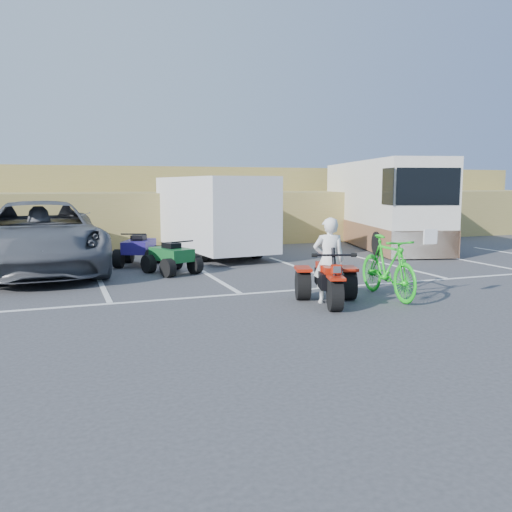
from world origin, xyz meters
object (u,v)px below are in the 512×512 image
object	(u,v)px
cargo_trailer	(213,213)
rv_motorhome	(380,210)
rider	(329,260)
quad_atv_blue	(140,265)
quad_atv_green	(172,273)
green_dirt_bike	(388,267)
red_trike_atv	(329,304)
grey_pickup	(40,236)

from	to	relation	value
cargo_trailer	rv_motorhome	xyz separation A→B (m)	(6.84, 0.71, -0.03)
rider	quad_atv_blue	size ratio (longest dim) A/B	1.12
rv_motorhome	quad_atv_green	xyz separation A→B (m)	(-8.88, -3.93, -1.35)
cargo_trailer	green_dirt_bike	bearing A→B (deg)	-85.13
rider	quad_atv_blue	distance (m)	6.95
green_dirt_bike	quad_atv_blue	bearing A→B (deg)	126.83
green_dirt_bike	quad_atv_blue	world-z (taller)	green_dirt_bike
quad_atv_green	green_dirt_bike	bearing A→B (deg)	-74.22
rider	cargo_trailer	bearing A→B (deg)	-71.32
green_dirt_bike	quad_atv_green	world-z (taller)	green_dirt_bike
rider	quad_atv_green	bearing A→B (deg)	-46.99
quad_atv_blue	quad_atv_green	xyz separation A→B (m)	(0.59, -1.74, 0.00)
quad_atv_blue	quad_atv_green	distance (m)	1.83
rv_motorhome	quad_atv_blue	distance (m)	9.81
rider	rv_motorhome	bearing A→B (deg)	-110.54
green_dirt_bike	rider	bearing A→B (deg)	-175.10
red_trike_atv	quad_atv_green	distance (m)	5.18
rv_motorhome	red_trike_atv	bearing A→B (deg)	-113.37
rider	grey_pickup	xyz separation A→B (m)	(-5.38, 6.17, 0.09)
grey_pickup	quad_atv_blue	distance (m)	2.79
rider	quad_atv_blue	xyz separation A→B (m)	(-2.76, 6.32, -0.84)
red_trike_atv	green_dirt_bike	xyz separation A→B (m)	(1.42, 0.18, 0.64)
cargo_trailer	quad_atv_green	bearing A→B (deg)	-128.39
quad_atv_blue	quad_atv_green	world-z (taller)	quad_atv_blue
red_trike_atv	cargo_trailer	xyz separation A→B (m)	(-0.09, 7.95, 1.38)
rider	green_dirt_bike	xyz separation A→B (m)	(1.38, 0.03, -0.20)
red_trike_atv	cargo_trailer	distance (m)	8.07
quad_atv_blue	rv_motorhome	bearing A→B (deg)	35.95
red_trike_atv	green_dirt_bike	distance (m)	1.57
green_dirt_bike	grey_pickup	xyz separation A→B (m)	(-6.76, 6.14, 0.30)
cargo_trailer	rv_motorhome	distance (m)	6.88
grey_pickup	rider	bearing A→B (deg)	-51.06
cargo_trailer	quad_atv_green	distance (m)	4.05
grey_pickup	rv_motorhome	distance (m)	12.32
red_trike_atv	rv_motorhome	distance (m)	11.06
rv_motorhome	quad_atv_green	distance (m)	9.80
grey_pickup	quad_atv_blue	xyz separation A→B (m)	(2.62, 0.15, -0.94)
rider	red_trike_atv	bearing A→B (deg)	90.00
rider	quad_atv_blue	world-z (taller)	rider
green_dirt_bike	quad_atv_green	size ratio (longest dim) A/B	1.54
quad_atv_green	rider	bearing A→B (deg)	-86.81
cargo_trailer	quad_atv_blue	distance (m)	3.32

